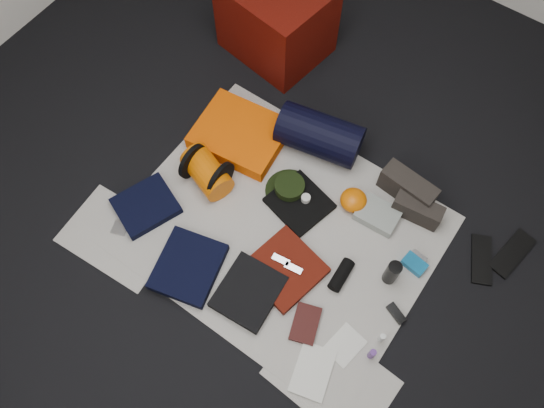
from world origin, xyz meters
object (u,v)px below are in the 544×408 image
Objects in this scene: sleeping_pad at (240,134)px; compact_camera at (418,258)px; navy_duffel at (319,135)px; paperback_book at (305,324)px; red_cabinet at (277,18)px; stuff_sack at (207,172)px; water_bottle at (392,273)px.

compact_camera is (1.23, -0.07, -0.03)m from sleeping_pad.
paperback_book is (0.53, -0.92, -0.11)m from navy_duffel.
red_cabinet is at bearing 110.86° from paperback_book.
red_cabinet is at bearing 131.19° from navy_duffel.
stuff_sack is at bearing -86.97° from sleeping_pad.
compact_camera is at bearing -3.05° from sleeping_pad.
stuff_sack is 1.51× the size of paperback_book.
navy_duffel is at bearing 148.15° from water_bottle.
red_cabinet reaches higher than stuff_sack.
paperback_book is at bearing -42.20° from red_cabinet.
stuff_sack is (0.02, -0.33, 0.04)m from sleeping_pad.
red_cabinet is 0.77m from sleeping_pad.
water_bottle is (0.75, -0.46, -0.03)m from navy_duffel.
water_bottle is at bearing 4.24° from stuff_sack.
stuff_sack is at bearing -163.43° from compact_camera.
navy_duffel reaches higher than stuff_sack.
water_bottle is at bearing -12.00° from sleeping_pad.
navy_duffel is 5.55× the size of compact_camera.
stuff_sack is at bearing -136.95° from navy_duffel.
paperback_book is (1.17, -1.41, -0.23)m from red_cabinet.
navy_duffel is 1.07m from paperback_book.
sleeping_pad is at bearing -178.80° from compact_camera.
water_bottle is (1.15, -0.25, 0.04)m from sleeping_pad.
navy_duffel is at bearing 28.28° from sleeping_pad.
stuff_sack reaches higher than paperback_book.
sleeping_pad is 0.47m from navy_duffel.
stuff_sack is at bearing -175.76° from water_bottle.
sleeping_pad is at bearing -163.28° from navy_duffel.
navy_duffel is (0.39, 0.55, 0.04)m from stuff_sack.
stuff_sack reaches higher than sleeping_pad.
compact_camera is at bearing -30.70° from navy_duffel.
paperback_book is (-0.22, -0.46, -0.08)m from water_bottle.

